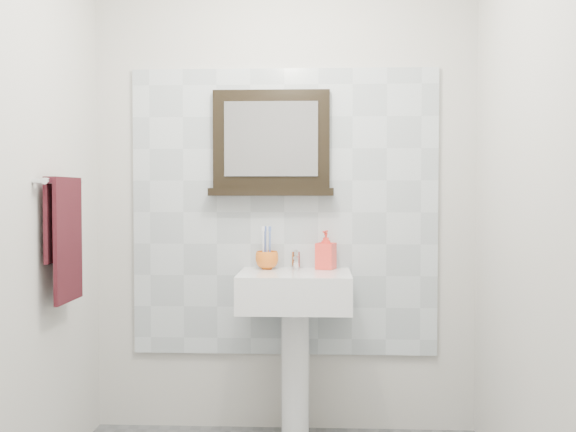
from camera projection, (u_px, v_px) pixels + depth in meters
The scene contains 12 objects.
back_wall at pixel (284, 193), 3.54m from camera, with size 2.00×0.01×2.50m, color beige.
front_wall at pixel (229, 196), 1.35m from camera, with size 2.00×0.01×2.50m, color beige.
left_wall at pixel (0, 194), 2.49m from camera, with size 0.01×2.20×2.50m, color beige.
right_wall at pixel (549, 194), 2.40m from camera, with size 0.01×2.20×2.50m, color beige.
splashback at pixel (284, 212), 3.54m from camera, with size 1.60×0.02×1.50m, color silver.
pedestal_sink at pixel (295, 309), 3.34m from camera, with size 0.55×0.44×0.96m.
toothbrush_cup at pixel (267, 260), 3.45m from camera, with size 0.12×0.12×0.09m, color orange.
toothbrushes at pixel (266, 245), 3.46m from camera, with size 0.05×0.04×0.21m.
soap_dispenser at pixel (326, 250), 3.46m from camera, with size 0.09×0.09×0.20m, color #F61D34.
framed_mirror at pixel (271, 146), 3.50m from camera, with size 0.65×0.11×0.55m.
towel_bar at pixel (62, 182), 2.96m from camera, with size 0.07×0.40×0.03m.
hand_towel at pixel (64, 229), 2.97m from camera, with size 0.06×0.30×0.55m.
Camera 1 is at (0.18, -2.44, 1.26)m, focal length 42.00 mm.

